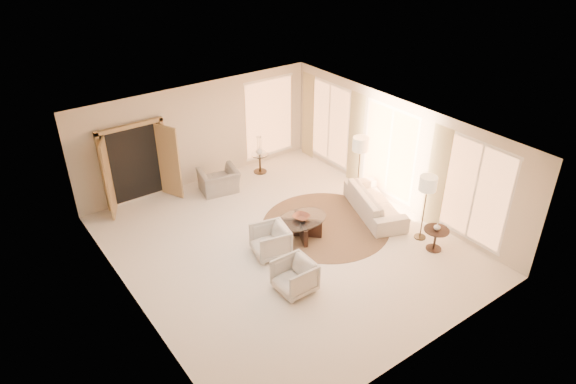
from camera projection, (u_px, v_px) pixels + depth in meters
room at (284, 193)px, 11.20m from camera, size 7.04×8.04×2.83m
windows_right at (392, 153)px, 13.06m from camera, size 0.10×6.40×2.40m
window_back_corner at (269, 118)px, 15.17m from camera, size 1.70×0.10×2.40m
curtains_right at (366, 144)px, 13.69m from camera, size 0.06×5.20×2.60m
french_doors at (137, 166)px, 13.08m from camera, size 1.95×0.66×2.16m
area_rug at (326, 225)px, 12.62m from camera, size 3.60×3.60×0.01m
sofa at (375, 203)px, 12.94m from camera, size 1.58×2.35×0.64m
armchair_left at (270, 240)px, 11.41m from camera, size 0.86×0.90×0.78m
armchair_right at (294, 275)px, 10.35m from camera, size 0.70×0.75×0.76m
accent_chair at (219, 177)px, 13.87m from camera, size 1.11×0.83×0.88m
coffee_table at (301, 225)px, 12.07m from camera, size 1.55×1.55×0.49m
end_table at (436, 236)px, 11.58m from camera, size 0.57×0.57×0.54m
side_table at (260, 161)px, 14.91m from camera, size 0.50×0.50×0.58m
floor_lamp_near at (360, 147)px, 13.13m from camera, size 0.42×0.42×1.72m
floor_lamp_far at (428, 186)px, 11.48m from camera, size 0.40×0.40×1.63m
bowl at (301, 217)px, 11.96m from camera, size 0.48×0.48×0.09m
end_vase at (437, 227)px, 11.46m from camera, size 0.18×0.18×0.16m
side_vase at (260, 151)px, 14.74m from camera, size 0.25×0.25×0.22m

